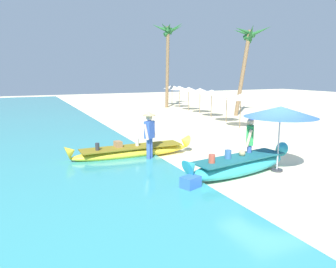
% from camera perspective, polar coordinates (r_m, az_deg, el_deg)
% --- Properties ---
extents(ground_plane, '(80.00, 80.00, 0.00)m').
position_cam_1_polar(ground_plane, '(11.00, 17.58, -5.66)').
color(ground_plane, beige).
extents(boat_cyan_foreground, '(4.13, 1.37, 0.86)m').
position_cam_1_polar(boat_cyan_foreground, '(9.84, 12.65, -5.45)').
color(boat_cyan_foreground, '#33B2BC').
rests_on(boat_cyan_foreground, ground).
extents(boat_yellow_midground, '(4.69, 0.81, 0.73)m').
position_cam_1_polar(boat_yellow_midground, '(11.62, -6.49, -3.10)').
color(boat_yellow_midground, yellow).
rests_on(boat_yellow_midground, ground).
extents(person_vendor_hatted, '(0.56, 0.48, 1.75)m').
position_cam_1_polar(person_vendor_hatted, '(10.98, -3.34, 0.22)').
color(person_vendor_hatted, '#3D5BA8').
rests_on(person_vendor_hatted, ground).
extents(person_tourist_customer, '(0.51, 0.55, 1.64)m').
position_cam_1_polar(person_tourist_customer, '(10.39, 14.40, -1.18)').
color(person_tourist_customer, '#3D5BA8').
rests_on(person_tourist_customer, ground).
extents(patio_umbrella_large, '(2.21, 2.21, 2.04)m').
position_cam_1_polar(patio_umbrella_large, '(10.28, 19.48, 3.72)').
color(patio_umbrella_large, '#B7B7BC').
rests_on(patio_umbrella_large, ground).
extents(parasol_row_0, '(1.60, 1.60, 1.91)m').
position_cam_1_polar(parasol_row_0, '(18.09, 12.90, 6.50)').
color(parasol_row_0, '#8E6B47').
rests_on(parasol_row_0, ground).
extents(parasol_row_1, '(1.60, 1.60, 1.91)m').
position_cam_1_polar(parasol_row_1, '(20.00, 10.50, 6.97)').
color(parasol_row_1, '#8E6B47').
rests_on(parasol_row_1, ground).
extents(parasol_row_2, '(1.60, 1.60, 1.91)m').
position_cam_1_polar(parasol_row_2, '(22.28, 7.81, 7.43)').
color(parasol_row_2, '#8E6B47').
rests_on(parasol_row_2, ground).
extents(parasol_row_3, '(1.60, 1.60, 1.91)m').
position_cam_1_polar(parasol_row_3, '(24.42, 5.76, 7.76)').
color(parasol_row_3, '#8E6B47').
rests_on(parasol_row_3, ground).
extents(parasol_row_4, '(1.60, 1.60, 1.91)m').
position_cam_1_polar(parasol_row_4, '(26.27, 3.73, 8.00)').
color(parasol_row_4, '#8E6B47').
rests_on(parasol_row_4, ground).
extents(parasol_row_5, '(1.60, 1.60, 1.91)m').
position_cam_1_polar(parasol_row_5, '(28.47, 2.05, 8.24)').
color(parasol_row_5, '#8E6B47').
rests_on(parasol_row_5, ground).
extents(parasol_row_6, '(1.60, 1.60, 1.91)m').
position_cam_1_polar(parasol_row_6, '(30.86, 0.72, 8.44)').
color(parasol_row_6, '#8E6B47').
rests_on(parasol_row_6, ground).
extents(palm_tree_tall_inland, '(2.86, 2.79, 7.32)m').
position_cam_1_polar(palm_tree_tall_inland, '(28.78, 0.01, 16.63)').
color(palm_tree_tall_inland, brown).
rests_on(palm_tree_tall_inland, ground).
extents(palm_tree_leaning_seaward, '(2.42, 2.71, 6.37)m').
position_cam_1_polar(palm_tree_leaning_seaward, '(24.12, 14.13, 15.38)').
color(palm_tree_leaning_seaward, brown).
rests_on(palm_tree_leaning_seaward, ground).
extents(cooler_box, '(0.58, 0.50, 0.40)m').
position_cam_1_polar(cooler_box, '(8.40, 4.06, -8.87)').
color(cooler_box, blue).
rests_on(cooler_box, ground).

